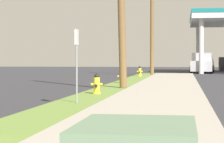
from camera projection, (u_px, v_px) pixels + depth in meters
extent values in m
cylinder|color=yellow|center=(97.00, 93.00, 17.44)|extent=(0.29, 0.29, 0.06)
cylinder|color=yellow|center=(97.00, 86.00, 17.44)|extent=(0.22, 0.22, 0.60)
sphere|color=black|center=(97.00, 76.00, 17.43)|extent=(0.19, 0.19, 0.19)
cylinder|color=black|center=(97.00, 74.00, 17.42)|extent=(0.06, 0.06, 0.05)
cylinder|color=yellow|center=(92.00, 84.00, 17.46)|extent=(0.10, 0.09, 0.09)
cylinder|color=yellow|center=(101.00, 84.00, 17.41)|extent=(0.10, 0.09, 0.09)
cylinder|color=black|center=(96.00, 86.00, 17.27)|extent=(0.11, 0.12, 0.11)
cylinder|color=yellow|center=(121.00, 82.00, 25.36)|extent=(0.29, 0.29, 0.06)
cylinder|color=yellow|center=(121.00, 77.00, 25.35)|extent=(0.22, 0.22, 0.60)
sphere|color=black|center=(121.00, 71.00, 25.34)|extent=(0.19, 0.19, 0.19)
cylinder|color=black|center=(121.00, 69.00, 25.34)|extent=(0.06, 0.06, 0.05)
cylinder|color=yellow|center=(118.00, 76.00, 25.37)|extent=(0.10, 0.09, 0.09)
cylinder|color=yellow|center=(124.00, 76.00, 25.32)|extent=(0.10, 0.09, 0.09)
cylinder|color=black|center=(121.00, 77.00, 25.18)|extent=(0.11, 0.12, 0.11)
cylinder|color=yellow|center=(140.00, 76.00, 35.21)|extent=(0.29, 0.29, 0.06)
cylinder|color=yellow|center=(140.00, 72.00, 35.20)|extent=(0.22, 0.22, 0.60)
sphere|color=black|center=(140.00, 67.00, 35.19)|extent=(0.19, 0.19, 0.19)
cylinder|color=black|center=(140.00, 66.00, 35.19)|extent=(0.06, 0.06, 0.05)
cylinder|color=yellow|center=(138.00, 71.00, 35.22)|extent=(0.10, 0.09, 0.09)
cylinder|color=yellow|center=(142.00, 71.00, 35.17)|extent=(0.10, 0.09, 0.09)
cylinder|color=black|center=(140.00, 72.00, 35.03)|extent=(0.11, 0.12, 0.11)
cylinder|color=brown|center=(152.00, 19.00, 39.45)|extent=(0.32, 0.50, 9.16)
cylinder|color=gray|center=(77.00, 66.00, 13.91)|extent=(0.05, 0.05, 2.10)
cube|color=white|center=(77.00, 37.00, 13.89)|extent=(0.04, 0.36, 0.44)
cylinder|color=silver|center=(201.00, 46.00, 44.28)|extent=(0.44, 0.44, 5.10)
cylinder|color=silver|center=(198.00, 49.00, 55.96)|extent=(0.44, 0.44, 5.10)
cube|color=#47474C|center=(222.00, 64.00, 55.59)|extent=(0.70, 1.10, 1.60)
cube|color=#BCBCC1|center=(203.00, 66.00, 47.18)|extent=(2.45, 5.55, 1.00)
cube|color=#BCBCC1|center=(202.00, 57.00, 46.21)|extent=(2.01, 2.20, 0.76)
cube|color=#BCBCC1|center=(203.00, 60.00, 48.31)|extent=(2.12, 3.07, 0.24)
cylinder|color=black|center=(212.00, 70.00, 44.87)|extent=(0.28, 0.78, 0.76)
cylinder|color=black|center=(191.00, 70.00, 45.32)|extent=(0.28, 0.78, 0.76)
cylinder|color=black|center=(213.00, 69.00, 49.05)|extent=(0.28, 0.78, 0.76)
cylinder|color=black|center=(194.00, 69.00, 49.50)|extent=(0.28, 0.78, 0.76)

